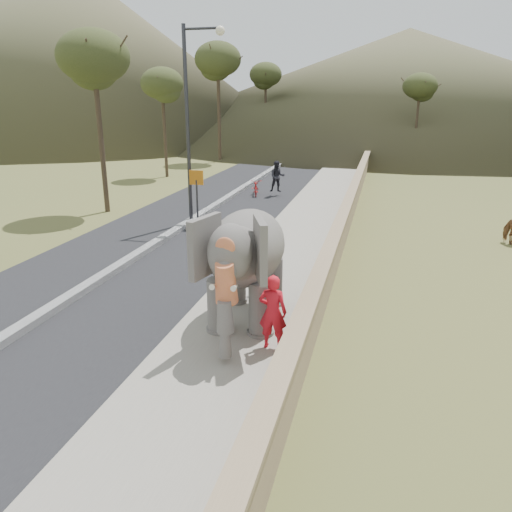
{
  "coord_description": "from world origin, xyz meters",
  "views": [
    {
      "loc": [
        3.01,
        -6.6,
        5.36
      ],
      "look_at": [
        0.2,
        4.34,
        1.7
      ],
      "focal_mm": 35.0,
      "sensor_mm": 36.0,
      "label": 1
    }
  ],
  "objects": [
    {
      "name": "median",
      "position": [
        -5.0,
        10.0,
        0.11
      ],
      "size": [
        0.35,
        120.0,
        0.22
      ],
      "primitive_type": "cube",
      "color": "black",
      "rests_on": "ground"
    },
    {
      "name": "ground",
      "position": [
        0.0,
        0.0,
        0.0
      ],
      "size": [
        160.0,
        160.0,
        0.0
      ],
      "primitive_type": "plane",
      "color": "olive",
      "rests_on": "ground"
    },
    {
      "name": "signboard",
      "position": [
        -4.5,
        12.73,
        1.64
      ],
      "size": [
        0.6,
        0.08,
        2.4
      ],
      "color": "#2D2D33",
      "rests_on": "ground"
    },
    {
      "name": "hill_left",
      "position": [
        -38.0,
        55.0,
        11.0
      ],
      "size": [
        60.0,
        60.0,
        22.0
      ],
      "primitive_type": "cone",
      "color": "brown",
      "rests_on": "ground"
    },
    {
      "name": "trees",
      "position": [
        1.58,
        30.17,
        4.03
      ],
      "size": [
        48.31,
        43.98,
        9.67
      ],
      "color": "#473828",
      "rests_on": "ground"
    },
    {
      "name": "road",
      "position": [
        -5.0,
        10.0,
        0.01
      ],
      "size": [
        7.0,
        120.0,
        0.03
      ],
      "primitive_type": "cube",
      "color": "black",
      "rests_on": "ground"
    },
    {
      "name": "motorcyclist",
      "position": [
        -3.26,
        20.11,
        0.77
      ],
      "size": [
        2.2,
        1.84,
        1.95
      ],
      "color": "#970D0E",
      "rests_on": "ground"
    },
    {
      "name": "walkway",
      "position": [
        0.0,
        10.0,
        0.07
      ],
      "size": [
        3.0,
        120.0,
        0.15
      ],
      "primitive_type": "cube",
      "color": "#9E9687",
      "rests_on": "ground"
    },
    {
      "name": "elephant_and_man",
      "position": [
        0.02,
        4.22,
        1.54
      ],
      "size": [
        2.35,
        3.98,
        2.8
      ],
      "color": "slate",
      "rests_on": "ground"
    },
    {
      "name": "hill_far",
      "position": [
        5.0,
        70.0,
        7.0
      ],
      "size": [
        80.0,
        80.0,
        14.0
      ],
      "primitive_type": "cone",
      "color": "brown",
      "rests_on": "ground"
    },
    {
      "name": "lamppost",
      "position": [
        -4.69,
        13.24,
        4.87
      ],
      "size": [
        1.76,
        0.36,
        8.0
      ],
      "color": "#2B2A2F",
      "rests_on": "ground"
    },
    {
      "name": "parapet",
      "position": [
        1.65,
        10.0,
        0.55
      ],
      "size": [
        0.3,
        120.0,
        1.1
      ],
      "primitive_type": "cube",
      "color": "tan",
      "rests_on": "ground"
    }
  ]
}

